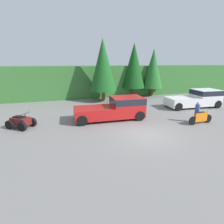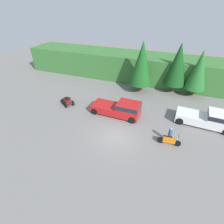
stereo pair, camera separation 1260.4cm
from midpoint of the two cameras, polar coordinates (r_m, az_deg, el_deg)
ground_plane at (r=14.21m, az=18.56°, el=-5.03°), size 80.00×80.00×0.00m
hillside_backdrop at (r=28.17m, az=22.53°, el=17.97°), size 44.00×6.00×4.23m
tree_left at (r=22.89m, az=22.50°, el=20.80°), size 3.27×3.27×7.43m
tree_mid_left at (r=25.13m, az=33.79°, el=18.58°), size 3.18×3.18×7.24m
tree_mid_right at (r=25.66m, az=39.79°, el=15.79°), size 2.88×2.88×6.54m
pickup_truck_red at (r=17.04m, az=17.25°, el=5.87°), size 5.91×2.45×1.86m
pickup_truck_second at (r=20.64m, az=45.59°, el=1.66°), size 5.89×2.60×1.86m
dirt_bike at (r=15.53m, az=38.08°, el=-5.41°), size 2.24×0.60×1.20m
quad_atv at (r=18.92m, az=-6.01°, el=8.23°), size 2.19×2.04×1.17m
rider_person at (r=15.67m, az=38.17°, el=-3.19°), size 0.42×0.42×1.70m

